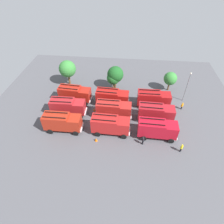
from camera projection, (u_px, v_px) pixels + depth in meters
ground_plane at (112, 117)px, 39.32m from camera, size 54.80×54.80×0.00m
fire_truck_0 at (62, 122)px, 35.20m from camera, size 7.22×2.81×3.88m
fire_truck_1 at (110, 125)px, 34.65m from camera, size 7.25×2.89×3.88m
fire_truck_2 at (157, 129)px, 33.90m from camera, size 7.26×2.90×3.88m
fire_truck_3 at (68, 106)px, 38.59m from camera, size 7.25×2.88×3.88m
fire_truck_4 at (114, 109)px, 37.93m from camera, size 7.23×2.83×3.88m
fire_truck_5 at (156, 112)px, 37.20m from camera, size 7.27×2.92×3.88m
fire_truck_6 at (75, 93)px, 41.92m from camera, size 7.36×3.18×3.88m
fire_truck_7 at (112, 97)px, 40.95m from camera, size 7.32×3.07×3.88m
fire_truck_8 at (154, 98)px, 40.55m from camera, size 7.22×2.80×3.88m
firefighter_0 at (127, 121)px, 37.05m from camera, size 0.46×0.47×1.69m
firefighter_1 at (182, 148)px, 32.10m from camera, size 0.48×0.44×1.76m
firefighter_2 at (182, 106)px, 40.62m from camera, size 0.48×0.45×1.65m
firefighter_3 at (143, 140)px, 33.33m from camera, size 0.38×0.48×1.77m
tree_0 at (67, 69)px, 45.87m from camera, size 4.13×4.13×6.40m
tree_1 at (113, 78)px, 44.64m from camera, size 3.17×3.17×4.91m
tree_2 at (115, 74)px, 44.42m from camera, size 3.87×3.87×6.00m
tree_3 at (170, 79)px, 44.53m from camera, size 3.12×3.12×4.83m
traffic_cone_0 at (94, 110)px, 40.64m from camera, size 0.39×0.39×0.56m
traffic_cone_1 at (96, 140)px, 34.29m from camera, size 0.51×0.51×0.73m
lamppost at (187, 85)px, 40.72m from camera, size 0.36×0.36×7.28m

